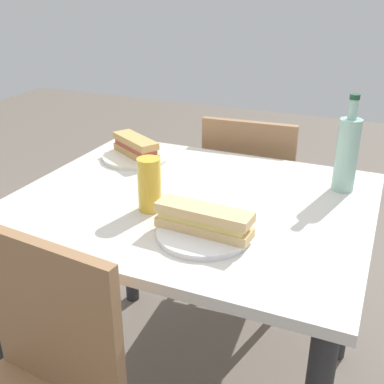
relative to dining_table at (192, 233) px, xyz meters
The scene contains 10 objects.
dining_table is the anchor object (origin of this frame).
chair_far 0.65m from the dining_table, 89.50° to the left, with size 0.43×0.43×0.88m.
plate_near 0.27m from the dining_table, 59.30° to the right, with size 0.25×0.25×0.01m, color white.
baguette_sandwich_near 0.29m from the dining_table, 59.30° to the right, with size 0.26×0.09×0.07m.
knife_near 0.23m from the dining_table, 52.25° to the right, with size 0.18×0.05×0.01m.
plate_far 0.42m from the dining_table, 144.52° to the left, with size 0.25×0.25×0.01m, color silver.
baguette_sandwich_far 0.44m from the dining_table, 144.52° to the left, with size 0.22×0.17×0.07m.
knife_far 0.44m from the dining_table, 136.69° to the left, with size 0.13×0.14×0.01m.
water_bottle 0.54m from the dining_table, 31.22° to the left, with size 0.07×0.07×0.30m.
beer_glass 0.25m from the dining_table, 123.53° to the right, with size 0.07×0.07×0.16m, color gold.
Camera 1 is at (0.52, -1.21, 1.39)m, focal length 44.55 mm.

